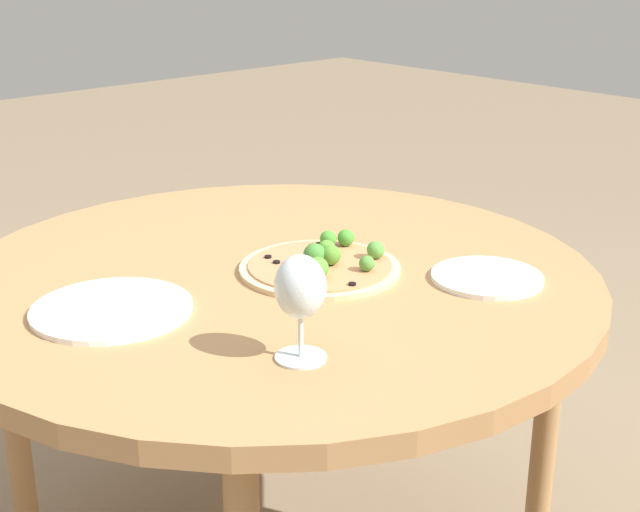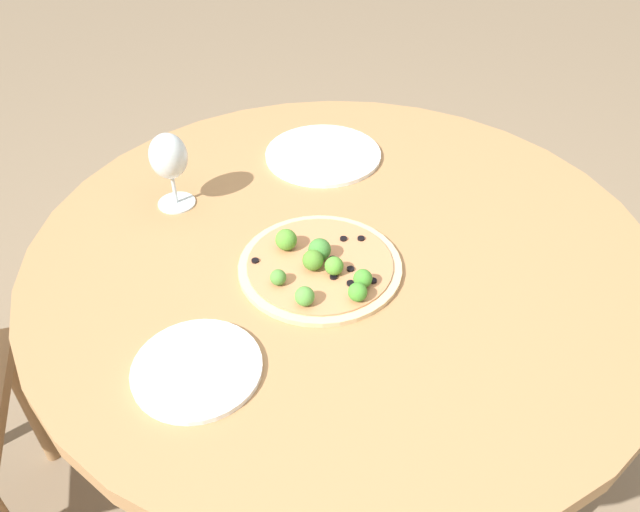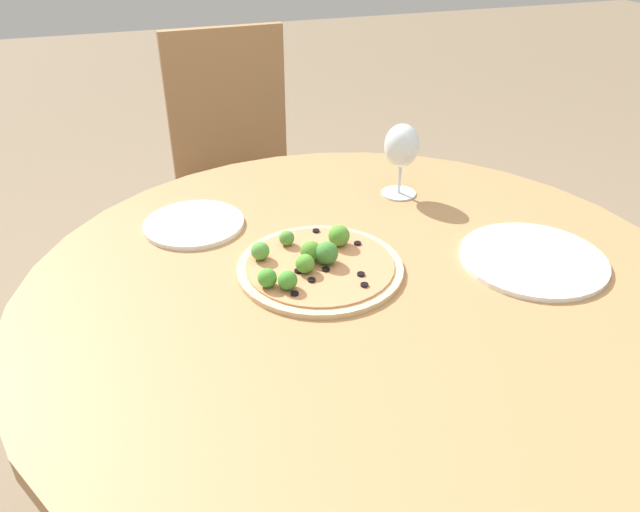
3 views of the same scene
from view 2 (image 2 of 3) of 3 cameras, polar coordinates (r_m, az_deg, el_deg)
name	(u,v)px [view 2 (image 2 of 3)]	position (r m, az deg, el deg)	size (l,w,h in m)	color
ground_plane	(336,447)	(1.76, 1.50, -17.08)	(12.00, 12.00, 0.00)	#847056
dining_table	(342,264)	(1.26, 2.01, -0.77)	(1.23, 1.23, 0.71)	#A87A4C
pizza	(319,265)	(1.15, -0.06, -0.85)	(0.30, 0.30, 0.06)	#DBBC89
wine_glass	(169,158)	(1.30, -13.66, 8.67)	(0.08, 0.08, 0.16)	silver
plate_near	(323,154)	(1.49, 0.29, 9.27)	(0.27, 0.27, 0.01)	white
plate_far	(197,369)	(1.01, -11.18, -10.06)	(0.21, 0.21, 0.01)	white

